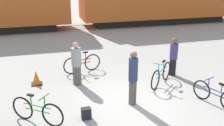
{
  "coord_description": "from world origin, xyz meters",
  "views": [
    {
      "loc": [
        -2.78,
        -7.24,
        4.08
      ],
      "look_at": [
        -0.45,
        0.95,
        1.1
      ],
      "focal_mm": 42.0,
      "sensor_mm": 36.0,
      "label": 1
    }
  ],
  "objects_px": {
    "person_in_purple": "(173,57)",
    "bicycle_maroon": "(82,63)",
    "person_in_grey": "(77,64)",
    "bicycle_teal": "(161,75)",
    "traffic_cone": "(36,78)",
    "bicycle_green": "(37,111)",
    "person_in_navy": "(133,78)",
    "bicycle_blue": "(215,95)",
    "backpack": "(86,113)"
  },
  "relations": [
    {
      "from": "person_in_purple",
      "to": "bicycle_maroon",
      "type": "bearing_deg",
      "value": -19.05
    },
    {
      "from": "bicycle_maroon",
      "to": "person_in_grey",
      "type": "relative_size",
      "value": 1.0
    },
    {
      "from": "bicycle_teal",
      "to": "person_in_grey",
      "type": "height_order",
      "value": "person_in_grey"
    },
    {
      "from": "traffic_cone",
      "to": "bicycle_green",
      "type": "bearing_deg",
      "value": -89.8
    },
    {
      "from": "person_in_grey",
      "to": "bicycle_teal",
      "type": "bearing_deg",
      "value": 111.98
    },
    {
      "from": "person_in_navy",
      "to": "person_in_purple",
      "type": "distance_m",
      "value": 3.15
    },
    {
      "from": "bicycle_green",
      "to": "bicycle_teal",
      "type": "bearing_deg",
      "value": 18.29
    },
    {
      "from": "bicycle_green",
      "to": "person_in_navy",
      "type": "xyz_separation_m",
      "value": [
        2.97,
        0.33,
        0.55
      ]
    },
    {
      "from": "bicycle_blue",
      "to": "person_in_grey",
      "type": "relative_size",
      "value": 0.99
    },
    {
      "from": "bicycle_blue",
      "to": "backpack",
      "type": "xyz_separation_m",
      "value": [
        -4.13,
        0.31,
        -0.19
      ]
    },
    {
      "from": "person_in_purple",
      "to": "traffic_cone",
      "type": "bearing_deg",
      "value": -3.86
    },
    {
      "from": "backpack",
      "to": "traffic_cone",
      "type": "xyz_separation_m",
      "value": [
        -1.37,
        2.96,
        0.08
      ]
    },
    {
      "from": "bicycle_maroon",
      "to": "person_in_purple",
      "type": "xyz_separation_m",
      "value": [
        3.55,
        -1.35,
        0.41
      ]
    },
    {
      "from": "bicycle_maroon",
      "to": "traffic_cone",
      "type": "distance_m",
      "value": 2.08
    },
    {
      "from": "bicycle_blue",
      "to": "bicycle_green",
      "type": "relative_size",
      "value": 1.17
    },
    {
      "from": "bicycle_maroon",
      "to": "bicycle_green",
      "type": "height_order",
      "value": "bicycle_maroon"
    },
    {
      "from": "bicycle_green",
      "to": "traffic_cone",
      "type": "xyz_separation_m",
      "value": [
        -0.01,
        2.81,
        -0.12
      ]
    },
    {
      "from": "bicycle_green",
      "to": "person_in_purple",
      "type": "height_order",
      "value": "person_in_purple"
    },
    {
      "from": "person_in_purple",
      "to": "person_in_navy",
      "type": "bearing_deg",
      "value": 39.9
    },
    {
      "from": "backpack",
      "to": "person_in_purple",
      "type": "bearing_deg",
      "value": 30.68
    },
    {
      "from": "bicycle_maroon",
      "to": "bicycle_green",
      "type": "bearing_deg",
      "value": -117.68
    },
    {
      "from": "person_in_navy",
      "to": "traffic_cone",
      "type": "xyz_separation_m",
      "value": [
        -2.98,
        2.48,
        -0.67
      ]
    },
    {
      "from": "traffic_cone",
      "to": "bicycle_teal",
      "type": "bearing_deg",
      "value": -15.93
    },
    {
      "from": "person_in_grey",
      "to": "person_in_navy",
      "type": "bearing_deg",
      "value": 73.77
    },
    {
      "from": "bicycle_maroon",
      "to": "bicycle_blue",
      "type": "height_order",
      "value": "bicycle_maroon"
    },
    {
      "from": "person_in_grey",
      "to": "traffic_cone",
      "type": "xyz_separation_m",
      "value": [
        -1.5,
        0.41,
        -0.57
      ]
    },
    {
      "from": "bicycle_teal",
      "to": "person_in_grey",
      "type": "bearing_deg",
      "value": 163.69
    },
    {
      "from": "bicycle_blue",
      "to": "backpack",
      "type": "relative_size",
      "value": 4.81
    },
    {
      "from": "bicycle_teal",
      "to": "bicycle_blue",
      "type": "xyz_separation_m",
      "value": [
        0.94,
        -1.97,
        -0.03
      ]
    },
    {
      "from": "bicycle_teal",
      "to": "person_in_purple",
      "type": "height_order",
      "value": "person_in_purple"
    },
    {
      "from": "bicycle_teal",
      "to": "traffic_cone",
      "type": "height_order",
      "value": "bicycle_teal"
    },
    {
      "from": "bicycle_maroon",
      "to": "person_in_purple",
      "type": "height_order",
      "value": "person_in_purple"
    },
    {
      "from": "bicycle_teal",
      "to": "bicycle_green",
      "type": "xyz_separation_m",
      "value": [
        -4.55,
        -1.5,
        -0.01
      ]
    },
    {
      "from": "person_in_grey",
      "to": "backpack",
      "type": "relative_size",
      "value": 4.88
    },
    {
      "from": "backpack",
      "to": "bicycle_green",
      "type": "bearing_deg",
      "value": 173.41
    },
    {
      "from": "bicycle_green",
      "to": "traffic_cone",
      "type": "bearing_deg",
      "value": 90.2
    },
    {
      "from": "bicycle_maroon",
      "to": "person_in_grey",
      "type": "bearing_deg",
      "value": -108.47
    },
    {
      "from": "bicycle_blue",
      "to": "bicycle_green",
      "type": "distance_m",
      "value": 5.51
    },
    {
      "from": "bicycle_maroon",
      "to": "backpack",
      "type": "xyz_separation_m",
      "value": [
        -0.54,
        -3.77,
        -0.21
      ]
    },
    {
      "from": "bicycle_green",
      "to": "person_in_navy",
      "type": "relative_size",
      "value": 0.78
    },
    {
      "from": "bicycle_teal",
      "to": "person_in_navy",
      "type": "bearing_deg",
      "value": -143.34
    },
    {
      "from": "backpack",
      "to": "traffic_cone",
      "type": "bearing_deg",
      "value": 114.8
    },
    {
      "from": "bicycle_teal",
      "to": "traffic_cone",
      "type": "bearing_deg",
      "value": 164.07
    },
    {
      "from": "bicycle_teal",
      "to": "person_in_navy",
      "type": "height_order",
      "value": "person_in_navy"
    },
    {
      "from": "traffic_cone",
      "to": "bicycle_maroon",
      "type": "bearing_deg",
      "value": 23.01
    },
    {
      "from": "bicycle_green",
      "to": "person_in_grey",
      "type": "bearing_deg",
      "value": 58.15
    },
    {
      "from": "person_in_grey",
      "to": "traffic_cone",
      "type": "bearing_deg",
      "value": -66.86
    },
    {
      "from": "person_in_navy",
      "to": "person_in_grey",
      "type": "relative_size",
      "value": 1.08
    },
    {
      "from": "bicycle_teal",
      "to": "bicycle_maroon",
      "type": "distance_m",
      "value": 3.39
    },
    {
      "from": "bicycle_blue",
      "to": "person_in_grey",
      "type": "xyz_separation_m",
      "value": [
        -4.0,
        2.87,
        0.46
      ]
    }
  ]
}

